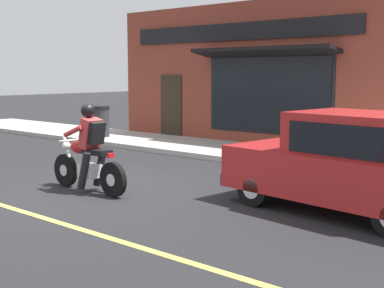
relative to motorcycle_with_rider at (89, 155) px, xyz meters
name	(u,v)px	position (x,y,z in m)	size (l,w,h in m)	color
ground_plane	(98,190)	(0.19, -0.01, -0.68)	(80.00, 80.00, 0.00)	black
sidewalk_curb	(172,144)	(5.43, 2.99, -0.61)	(2.60, 22.00, 0.14)	#ADAAA3
storefront_building	(240,75)	(6.96, 1.62, 1.43)	(1.25, 9.23, 4.20)	brown
motorcycle_with_rider	(89,155)	(0.00, 0.00, 0.00)	(0.56, 2.02, 1.62)	black
car_hatchback	(348,164)	(1.65, -4.25, 0.09)	(2.05, 3.94, 1.57)	black
trash_bin	(101,121)	(4.91, 5.59, -0.04)	(0.56, 0.56, 0.98)	#2D2D33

